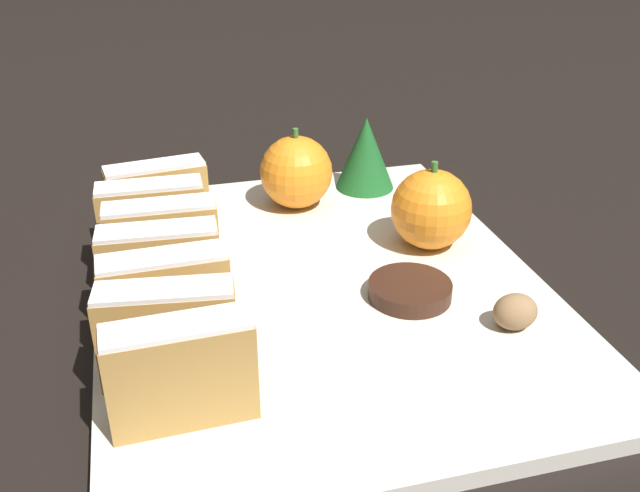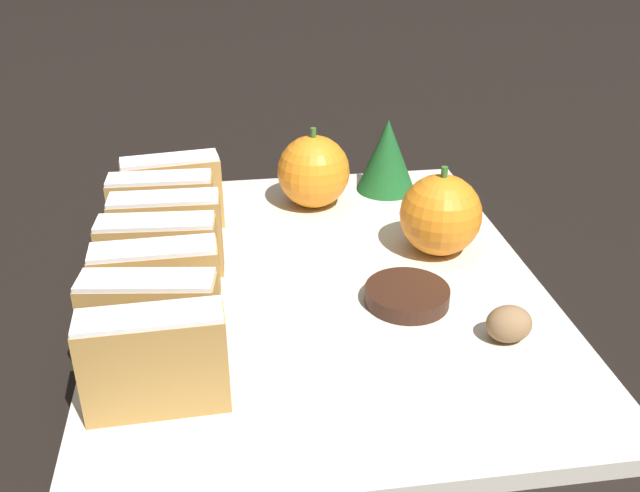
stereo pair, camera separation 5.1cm
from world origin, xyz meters
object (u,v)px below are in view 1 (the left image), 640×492
(orange_far, at_px, (296,172))
(walnut, at_px, (515,312))
(orange_near, at_px, (431,209))
(chocolate_cookie, at_px, (410,290))

(orange_far, xyz_separation_m, walnut, (0.10, -0.23, -0.02))
(orange_near, bearing_deg, orange_far, 130.12)
(walnut, bearing_deg, orange_near, 94.52)
(chocolate_cookie, bearing_deg, orange_near, 58.29)
(orange_far, height_order, chocolate_cookie, orange_far)
(walnut, bearing_deg, chocolate_cookie, 135.15)
(orange_near, xyz_separation_m, chocolate_cookie, (-0.04, -0.07, -0.03))
(walnut, height_order, chocolate_cookie, walnut)
(orange_far, relative_size, walnut, 2.42)
(orange_near, relative_size, orange_far, 0.99)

